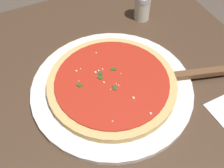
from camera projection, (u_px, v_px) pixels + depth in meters
name	position (u px, v px, depth m)	size (l,w,h in m)	color
restaurant_table	(103.00, 142.00, 0.73)	(0.89, 0.87, 0.75)	black
serving_plate	(112.00, 88.00, 0.64)	(0.37, 0.37, 0.01)	white
pizza	(112.00, 83.00, 0.63)	(0.29, 0.29, 0.02)	#DBB26B
pizza_server	(185.00, 76.00, 0.65)	(0.10, 0.22, 0.01)	silver
parmesan_shaker	(142.00, 7.00, 0.79)	(0.05, 0.05, 0.07)	silver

